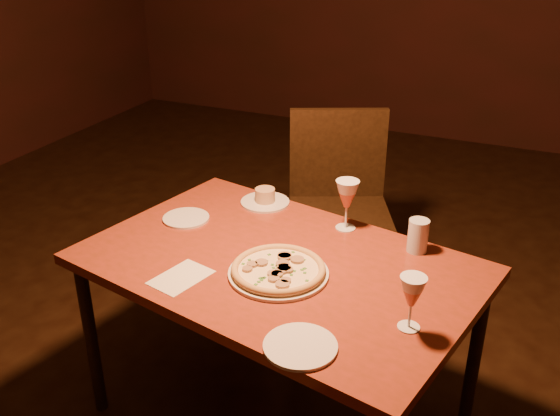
% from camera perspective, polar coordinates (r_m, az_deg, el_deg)
% --- Properties ---
extents(floor, '(7.00, 7.00, 0.00)m').
position_cam_1_polar(floor, '(2.55, -0.09, -18.10)').
color(floor, black).
rests_on(floor, ground).
extents(dining_table, '(1.44, 1.08, 0.70)m').
position_cam_1_polar(dining_table, '(2.13, -0.16, -6.27)').
color(dining_table, maroon).
rests_on(dining_table, floor).
extents(chair_far, '(0.60, 0.60, 0.94)m').
position_cam_1_polar(chair_far, '(2.91, 5.41, 0.49)').
color(chair_far, black).
rests_on(chair_far, floor).
extents(pizza_plate, '(0.33, 0.33, 0.04)m').
position_cam_1_polar(pizza_plate, '(2.01, -0.15, -5.68)').
color(pizza_plate, silver).
rests_on(pizza_plate, dining_table).
extents(ramekin_saucer, '(0.20, 0.20, 0.06)m').
position_cam_1_polar(ramekin_saucer, '(2.50, -1.38, 0.87)').
color(ramekin_saucer, silver).
rests_on(ramekin_saucer, dining_table).
extents(wine_glass_far, '(0.09, 0.09, 0.19)m').
position_cam_1_polar(wine_glass_far, '(2.28, 6.11, 0.28)').
color(wine_glass_far, '#C96853').
rests_on(wine_glass_far, dining_table).
extents(wine_glass_right, '(0.08, 0.08, 0.17)m').
position_cam_1_polar(wine_glass_right, '(1.78, 11.90, -8.48)').
color(wine_glass_right, '#C96853').
rests_on(wine_glass_right, dining_table).
extents(water_tumbler, '(0.07, 0.07, 0.12)m').
position_cam_1_polar(water_tumbler, '(2.18, 12.50, -2.49)').
color(water_tumbler, '#B5BDC6').
rests_on(water_tumbler, dining_table).
extents(side_plate_left, '(0.18, 0.18, 0.01)m').
position_cam_1_polar(side_plate_left, '(2.40, -8.59, -0.92)').
color(side_plate_left, silver).
rests_on(side_plate_left, dining_table).
extents(side_plate_near, '(0.20, 0.20, 0.01)m').
position_cam_1_polar(side_plate_near, '(1.72, 1.87, -12.52)').
color(side_plate_near, silver).
rests_on(side_plate_near, dining_table).
extents(menu_card, '(0.17, 0.22, 0.00)m').
position_cam_1_polar(menu_card, '(2.04, -9.03, -6.28)').
color(menu_card, silver).
rests_on(menu_card, dining_table).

